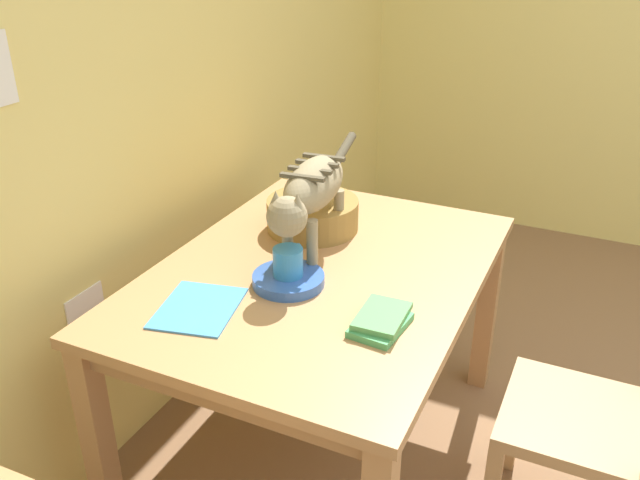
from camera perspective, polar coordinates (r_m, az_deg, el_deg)
The scene contains 9 objects.
wall_rear at distance 2.35m, azimuth -15.61°, elevation 12.84°, with size 5.05×0.11×2.50m.
dining_table at distance 2.18m, azimuth -0.00°, elevation -4.36°, with size 1.31×0.98×0.73m.
cat at distance 2.11m, azimuth -0.81°, elevation 4.14°, with size 0.69×0.18×0.32m.
saucer_bowl at distance 2.04m, azimuth -2.70°, elevation -3.38°, with size 0.22×0.22×0.03m, color #325BAE.
coffee_mug at distance 2.01m, azimuth -2.69°, elevation -1.84°, with size 0.13×0.09×0.09m.
magazine at distance 1.95m, azimuth -10.29°, elevation -5.69°, with size 0.26×0.21×0.01m, color #408CCD.
book_stack at distance 1.84m, azimuth 5.22°, elevation -6.86°, with size 0.20×0.14×0.04m.
wicker_basket at distance 2.38m, azimuth -0.63°, elevation 2.22°, with size 0.32×0.32×0.11m.
wooden_chair_near at distance 2.14m, azimuth 22.25°, elevation -13.73°, with size 0.42×0.42×0.92m.
Camera 1 is at (-1.74, 0.72, 1.75)m, focal length 37.65 mm.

